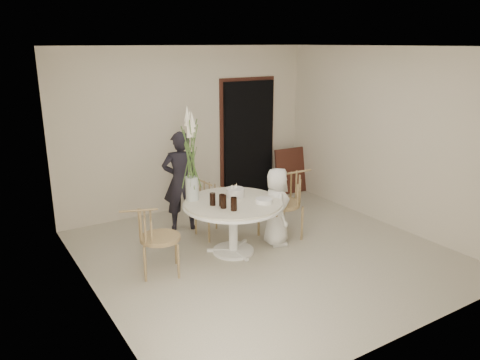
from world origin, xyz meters
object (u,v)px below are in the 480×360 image
chair_right (289,195)px  birthday_cake (235,192)px  table (233,210)px  chair_far (208,201)px  flower_vase (191,156)px  chair_left (150,232)px  boy (277,207)px  girl (181,181)px

chair_right → birthday_cake: chair_right is taller
table → chair_right: 0.97m
chair_far → flower_vase: 1.02m
chair_right → chair_far: bearing=-125.9°
chair_left → chair_right: bearing=-68.6°
chair_right → boy: boy is taller
boy → chair_far: bearing=58.1°
chair_left → chair_far: bearing=-37.9°
table → chair_right: chair_right is taller
chair_far → chair_left: size_ratio=0.92×
chair_left → girl: girl is taller
chair_right → boy: bearing=-65.3°
birthday_cake → flower_vase: size_ratio=0.20×
table → flower_vase: 0.90m
chair_far → girl: bearing=120.4°
chair_right → birthday_cake: bearing=-95.3°
chair_far → birthday_cake: (0.09, -0.61, 0.28)m
table → boy: boy is taller
chair_left → table: bearing=-70.5°
chair_left → birthday_cake: size_ratio=3.45×
birthday_cake → flower_vase: bearing=160.6°
table → boy: 0.67m
girl → chair_right: bearing=159.7°
chair_right → chair_left: 2.14m
birthday_cake → flower_vase: flower_vase is taller
chair_right → flower_vase: 1.58m
girl → chair_left: bearing=71.8°
table → chair_left: bearing=179.2°
chair_far → boy: (0.62, -0.84, 0.04)m
chair_far → chair_right: bearing=-41.1°
chair_right → girl: girl is taller
chair_left → birthday_cake: birthday_cake is taller
chair_far → boy: 1.05m
chair_right → chair_left: bearing=-87.6°
table → flower_vase: bearing=140.7°
birthday_cake → chair_left: bearing=-173.9°
table → chair_right: size_ratio=1.36×
chair_right → girl: size_ratio=0.65×
girl → birthday_cake: (0.35, -0.98, 0.03)m
chair_right → flower_vase: bearing=-100.5°
boy → flower_vase: 1.40m
chair_far → chair_left: bearing=-152.1°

